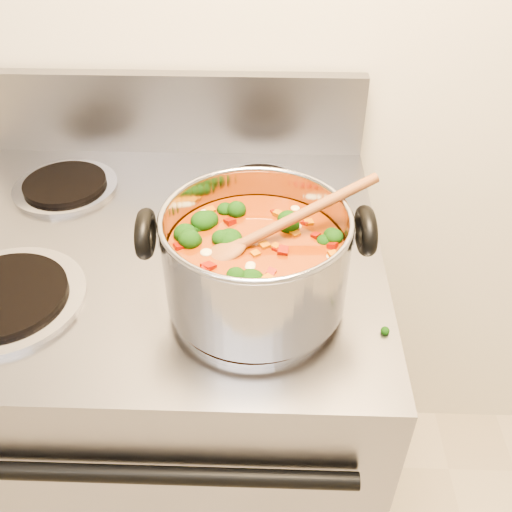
% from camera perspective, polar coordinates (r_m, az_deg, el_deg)
% --- Properties ---
extents(electric_range, '(0.76, 0.69, 1.08)m').
position_cam_1_polar(electric_range, '(1.28, -8.26, -14.68)').
color(electric_range, gray).
rests_on(electric_range, ground).
extents(stockpot, '(0.31, 0.25, 0.15)m').
position_cam_1_polar(stockpot, '(0.77, 0.03, -0.48)').
color(stockpot, '#9F9FA6').
rests_on(stockpot, electric_range).
extents(wooden_spoon, '(0.24, 0.13, 0.09)m').
position_cam_1_polar(wooden_spoon, '(0.74, 0.80, 2.31)').
color(wooden_spoon, brown).
rests_on(wooden_spoon, stockpot).
extents(cooktop_crumbs, '(0.07, 0.37, 0.01)m').
position_cam_1_polar(cooktop_crumbs, '(0.81, -0.70, -5.13)').
color(cooktop_crumbs, black).
rests_on(cooktop_crumbs, electric_range).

